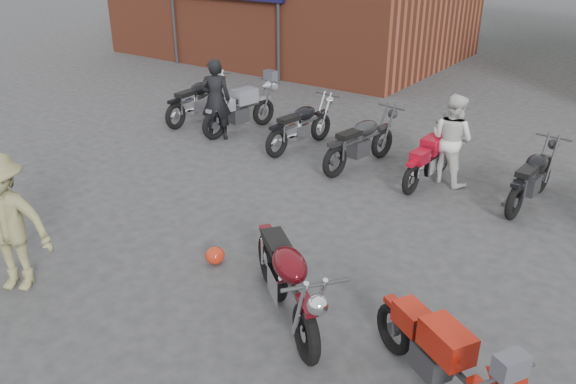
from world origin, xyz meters
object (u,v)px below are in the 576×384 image
Objects in this scene: person_dark at (216,100)px; row_bike_1 at (241,107)px; row_bike_4 at (429,156)px; vintage_motorcycle at (286,274)px; sportbike at (437,351)px; helmet at (215,255)px; row_bike_5 at (533,174)px; row_bike_2 at (301,123)px; person_tan at (4,223)px; row_bike_0 at (197,97)px; person_light at (452,139)px; row_bike_3 at (361,139)px.

person_dark is 0.88× the size of row_bike_1.
vintage_motorcycle is at bearing -174.36° from row_bike_4.
person_dark is (-7.13, 4.62, 0.37)m from sportbike.
row_bike_5 is (3.14, 4.64, 0.44)m from helmet.
sportbike is 1.03× the size of person_dark.
person_dark is 1.01× the size of row_bike_4.
row_bike_2 is at bearing 94.37° from row_bike_5.
helmet is 0.15× the size of person_tan.
row_bike_0 is 8.06m from row_bike_5.
vintage_motorcycle reaches higher than row_bike_2.
row_bike_5 is (6.63, -0.13, -0.04)m from row_bike_1.
row_bike_0 reaches higher than sportbike.
vintage_motorcycle is 7.26m from row_bike_1.
person_light reaches higher than row_bike_1.
row_bike_0 reaches higher than row_bike_2.
person_dark is (-5.18, 4.48, 0.27)m from vintage_motorcycle.
person_dark reaches higher than person_light.
person_tan is at bearing 175.32° from row_bike_3.
row_bike_3 is (3.51, 0.41, -0.32)m from person_dark.
person_light is 6.55m from row_bike_0.
row_bike_3 is at bearing 97.60° from row_bike_5.
row_bike_3 reaches higher than row_bike_2.
person_tan is 8.24m from row_bike_5.
vintage_motorcycle reaches higher than row_bike_5.
person_tan is at bearing -173.88° from row_bike_2.
person_tan reaches higher than person_light.
row_bike_5 is at bearing -169.07° from person_light.
person_light is 3.33m from row_bike_2.
row_bike_3 is at bearing 146.06° from person_dark.
helmet is (-3.52, 0.57, -0.42)m from sportbike.
vintage_motorcycle reaches higher than row_bike_0.
row_bike_3 is (1.59, -0.19, 0.02)m from row_bike_2.
person_tan reaches higher than row_bike_4.
vintage_motorcycle is 1.11× the size of row_bike_2.
sportbike reaches higher than helmet.
helmet is 2.77m from person_tan.
sportbike is 5.48m from person_tan.
person_tan is (-3.34, -1.54, 0.31)m from vintage_motorcycle.
vintage_motorcycle is 1.17× the size of person_tan.
row_bike_1 is at bearing 172.80° from sportbike.
person_tan is 1.05× the size of row_bike_4.
vintage_motorcycle is 1.23× the size of row_bike_4.
helmet is 5.62m from row_bike_5.
helmet is at bearing -157.56° from vintage_motorcycle.
row_bike_3 is at bearing -96.47° from row_bike_0.
row_bike_5 is at bearing 55.93° from helmet.
vintage_motorcycle is 3.69m from person_tan.
row_bike_5 is (1.56, 5.07, -0.08)m from vintage_motorcycle.
person_tan is at bearing -131.83° from helmet.
sportbike is 7.38m from row_bike_2.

